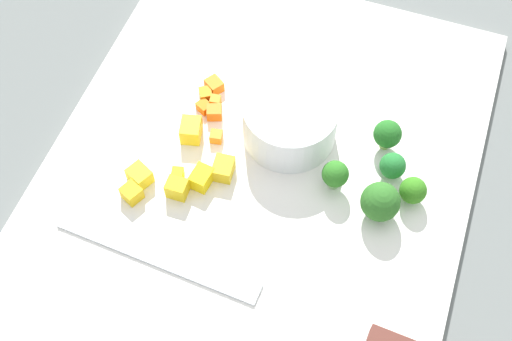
# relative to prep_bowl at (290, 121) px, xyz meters

# --- Properties ---
(ground_plane) EXTENTS (4.00, 4.00, 0.00)m
(ground_plane) POSITION_rel_prep_bowl_xyz_m (-0.05, 0.01, -0.03)
(ground_plane) COLOR slate
(cutting_board) EXTENTS (0.50, 0.39, 0.01)m
(cutting_board) POSITION_rel_prep_bowl_xyz_m (-0.05, 0.01, -0.03)
(cutting_board) COLOR white
(cutting_board) RESTS_ON ground_plane
(prep_bowl) EXTENTS (0.09, 0.09, 0.04)m
(prep_bowl) POSITION_rel_prep_bowl_xyz_m (0.00, 0.00, 0.00)
(prep_bowl) COLOR white
(prep_bowl) RESTS_ON cutting_board
(chef_knife) EXTENTS (0.04, 0.35, 0.02)m
(chef_knife) POSITION_rel_prep_bowl_xyz_m (-0.17, -0.07, -0.02)
(chef_knife) COLOR silver
(chef_knife) RESTS_ON cutting_board
(carrot_dice_0) EXTENTS (0.02, 0.02, 0.01)m
(carrot_dice_0) POSITION_rel_prep_bowl_xyz_m (0.00, 0.09, -0.02)
(carrot_dice_0) COLOR orange
(carrot_dice_0) RESTS_ON cutting_board
(carrot_dice_1) EXTENTS (0.02, 0.02, 0.01)m
(carrot_dice_1) POSITION_rel_prep_bowl_xyz_m (0.03, 0.09, -0.02)
(carrot_dice_1) COLOR orange
(carrot_dice_1) RESTS_ON cutting_board
(carrot_dice_2) EXTENTS (0.02, 0.02, 0.01)m
(carrot_dice_2) POSITION_rel_prep_bowl_xyz_m (0.01, 0.09, -0.02)
(carrot_dice_2) COLOR orange
(carrot_dice_2) RESTS_ON cutting_board
(carrot_dice_3) EXTENTS (0.02, 0.02, 0.01)m
(carrot_dice_3) POSITION_rel_prep_bowl_xyz_m (-0.02, 0.09, -0.02)
(carrot_dice_3) COLOR orange
(carrot_dice_3) RESTS_ON cutting_board
(carrot_dice_4) EXTENTS (0.01, 0.01, 0.01)m
(carrot_dice_4) POSITION_rel_prep_bowl_xyz_m (0.01, 0.08, -0.02)
(carrot_dice_4) COLOR orange
(carrot_dice_4) RESTS_ON cutting_board
(carrot_dice_5) EXTENTS (0.02, 0.01, 0.01)m
(carrot_dice_5) POSITION_rel_prep_bowl_xyz_m (0.04, 0.04, -0.02)
(carrot_dice_5) COLOR orange
(carrot_dice_5) RESTS_ON cutting_board
(carrot_dice_6) EXTENTS (0.01, 0.01, 0.01)m
(carrot_dice_6) POSITION_rel_prep_bowl_xyz_m (-0.03, 0.06, -0.02)
(carrot_dice_6) COLOR orange
(carrot_dice_6) RESTS_ON cutting_board
(carrot_dice_7) EXTENTS (0.02, 0.02, 0.01)m
(carrot_dice_7) POSITION_rel_prep_bowl_xyz_m (-0.00, 0.08, -0.02)
(carrot_dice_7) COLOR orange
(carrot_dice_7) RESTS_ON cutting_board
(pepper_dice_0) EXTENTS (0.02, 0.03, 0.02)m
(pepper_dice_0) POSITION_rel_prep_bowl_xyz_m (-0.09, 0.11, -0.01)
(pepper_dice_0) COLOR yellow
(pepper_dice_0) RESTS_ON cutting_board
(pepper_dice_1) EXTENTS (0.02, 0.02, 0.02)m
(pepper_dice_1) POSITION_rel_prep_bowl_xyz_m (-0.09, 0.08, -0.01)
(pepper_dice_1) COLOR yellow
(pepper_dice_1) RESTS_ON cutting_board
(pepper_dice_2) EXTENTS (0.01, 0.01, 0.01)m
(pepper_dice_2) POSITION_rel_prep_bowl_xyz_m (-0.08, 0.08, -0.02)
(pepper_dice_2) COLOR yellow
(pepper_dice_2) RESTS_ON cutting_board
(pepper_dice_3) EXTENTS (0.03, 0.02, 0.02)m
(pepper_dice_3) POSITION_rel_prep_bowl_xyz_m (-0.03, 0.09, -0.01)
(pepper_dice_3) COLOR yellow
(pepper_dice_3) RESTS_ON cutting_board
(pepper_dice_4) EXTENTS (0.02, 0.02, 0.02)m
(pepper_dice_4) POSITION_rel_prep_bowl_xyz_m (-0.08, 0.06, -0.01)
(pepper_dice_4) COLOR yellow
(pepper_dice_4) RESTS_ON cutting_board
(pepper_dice_5) EXTENTS (0.02, 0.02, 0.02)m
(pepper_dice_5) POSITION_rel_prep_bowl_xyz_m (-0.06, 0.04, -0.01)
(pepper_dice_5) COLOR yellow
(pepper_dice_5) RESTS_ON cutting_board
(pepper_dice_6) EXTENTS (0.02, 0.02, 0.01)m
(pepper_dice_6) POSITION_rel_prep_bowl_xyz_m (-0.11, 0.11, -0.02)
(pepper_dice_6) COLOR yellow
(pepper_dice_6) RESTS_ON cutting_board
(broccoli_floret_0) EXTENTS (0.03, 0.03, 0.03)m
(broccoli_floret_0) POSITION_rel_prep_bowl_xyz_m (0.02, -0.09, -0.00)
(broccoli_floret_0) COLOR #8EB756
(broccoli_floret_0) RESTS_ON cutting_board
(broccoli_floret_1) EXTENTS (0.02, 0.02, 0.03)m
(broccoli_floret_1) POSITION_rel_prep_bowl_xyz_m (-0.04, -0.06, -0.00)
(broccoli_floret_1) COLOR #80AB6D
(broccoli_floret_1) RESTS_ON cutting_board
(broccoli_floret_2) EXTENTS (0.04, 0.04, 0.04)m
(broccoli_floret_2) POSITION_rel_prep_bowl_xyz_m (-0.05, -0.10, -0.00)
(broccoli_floret_2) COLOR #95B469
(broccoli_floret_2) RESTS_ON cutting_board
(broccoli_floret_3) EXTENTS (0.02, 0.02, 0.03)m
(broccoli_floret_3) POSITION_rel_prep_bowl_xyz_m (-0.03, -0.13, -0.01)
(broccoli_floret_3) COLOR #81B664
(broccoli_floret_3) RESTS_ON cutting_board
(broccoli_floret_4) EXTENTS (0.02, 0.02, 0.03)m
(broccoli_floret_4) POSITION_rel_prep_bowl_xyz_m (-0.01, -0.10, -0.01)
(broccoli_floret_4) COLOR #89C46C
(broccoli_floret_4) RESTS_ON cutting_board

